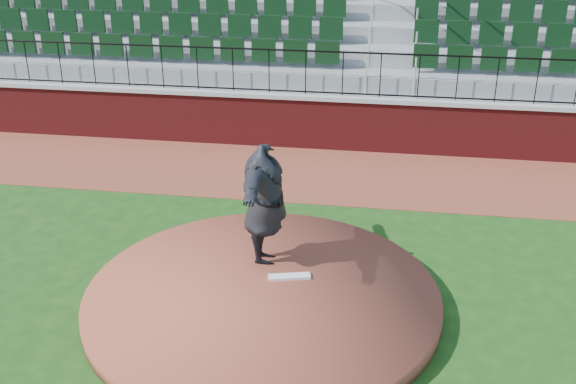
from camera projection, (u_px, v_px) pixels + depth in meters
name	position (u px, v px, depth m)	size (l,w,h in m)	color
ground	(273.00, 313.00, 10.36)	(90.00, 90.00, 0.00)	#1A4213
warning_track	(315.00, 173.00, 15.21)	(34.00, 3.20, 0.01)	brown
field_wall	(323.00, 123.00, 16.41)	(34.00, 0.35, 1.20)	maroon
wall_cap	(324.00, 97.00, 16.14)	(34.00, 0.45, 0.10)	#B7B7B7
wall_railing	(324.00, 73.00, 15.91)	(34.00, 0.05, 1.00)	black
seating_stands	(335.00, 28.00, 18.15)	(34.00, 5.10, 4.60)	gray
pitchers_mound	(263.00, 298.00, 10.49)	(5.31, 5.31, 0.25)	brown
pitching_rubber	(289.00, 277.00, 10.78)	(0.65, 0.16, 0.04)	white
pitcher	(265.00, 205.00, 10.86)	(2.46, 0.67, 2.00)	black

